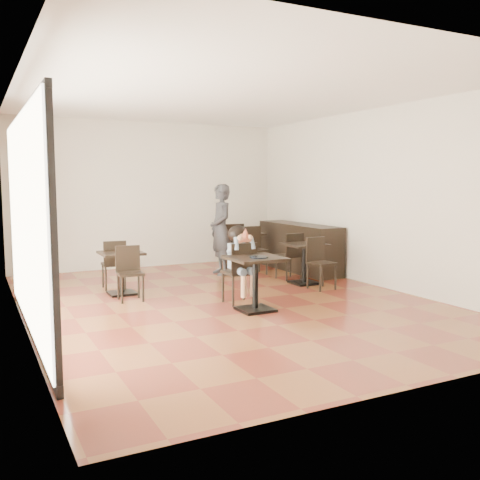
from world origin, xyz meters
TOP-DOWN VIEW (x-y plane):
  - floor at (0.00, 0.00)m, footprint 6.00×8.00m
  - ceiling at (0.00, 0.00)m, footprint 6.00×8.00m
  - wall_back at (0.00, 4.00)m, footprint 6.00×0.01m
  - wall_front at (0.00, -4.00)m, footprint 6.00×0.01m
  - wall_left at (-3.00, 0.00)m, footprint 0.01×8.00m
  - wall_right at (3.00, 0.00)m, footprint 0.01×8.00m
  - storefront_window at (-2.97, -0.50)m, footprint 0.04×4.50m
  - child_table at (0.11, -0.72)m, footprint 0.76×0.76m
  - child_chair at (0.11, -0.17)m, footprint 0.43×0.43m
  - child at (0.11, -0.17)m, footprint 0.43×0.61m
  - plate at (0.11, -0.82)m, footprint 0.27×0.27m
  - pizza_slice at (0.11, -0.36)m, footprint 0.28×0.22m
  - adult_patron at (0.96, 2.32)m, footprint 0.49×0.70m
  - cafe_table_mid at (1.92, 0.70)m, footprint 0.77×0.77m
  - cafe_table_left at (-1.35, 1.31)m, footprint 0.73×0.73m
  - cafe_table_back at (1.61, 2.62)m, footprint 0.82×0.82m
  - chair_mid_a at (1.92, 1.25)m, footprint 0.44×0.44m
  - chair_mid_b at (1.92, 0.15)m, footprint 0.44×0.44m
  - chair_left_a at (-1.35, 1.86)m, footprint 0.42×0.42m
  - chair_left_b at (-1.35, 0.76)m, footprint 0.42×0.42m
  - chair_back_a at (1.61, 3.17)m, footprint 0.47×0.47m
  - chair_back_b at (1.61, 2.07)m, footprint 0.47×0.47m
  - service_counter at (2.65, 2.00)m, footprint 0.60×2.40m

SIDE VIEW (x-z plane):
  - floor at x=0.00m, z-range -0.01..0.01m
  - cafe_table_left at x=-1.35m, z-range 0.00..0.72m
  - cafe_table_mid at x=1.92m, z-range 0.00..0.76m
  - child_table at x=0.11m, z-range 0.00..0.80m
  - cafe_table_back at x=1.61m, z-range 0.00..0.81m
  - chair_left_a at x=-1.35m, z-range 0.00..0.87m
  - chair_left_b at x=-1.35m, z-range 0.00..0.87m
  - chair_mid_a at x=1.92m, z-range 0.00..0.91m
  - chair_mid_b at x=1.92m, z-range 0.00..0.91m
  - child_chair at x=0.11m, z-range 0.00..0.96m
  - chair_back_a at x=1.61m, z-range 0.00..0.97m
  - chair_back_b at x=1.61m, z-range 0.00..0.97m
  - service_counter at x=2.65m, z-range 0.00..1.00m
  - child at x=0.11m, z-range 0.00..1.21m
  - plate at x=0.11m, z-range 0.80..0.82m
  - adult_patron at x=0.96m, z-range 0.00..1.84m
  - pizza_slice at x=0.11m, z-range 1.02..1.08m
  - storefront_window at x=-2.97m, z-range 0.10..2.70m
  - wall_back at x=0.00m, z-range 0.00..3.20m
  - wall_front at x=0.00m, z-range 0.00..3.20m
  - wall_left at x=-3.00m, z-range 0.00..3.20m
  - wall_right at x=3.00m, z-range 0.00..3.20m
  - ceiling at x=0.00m, z-range 3.20..3.21m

